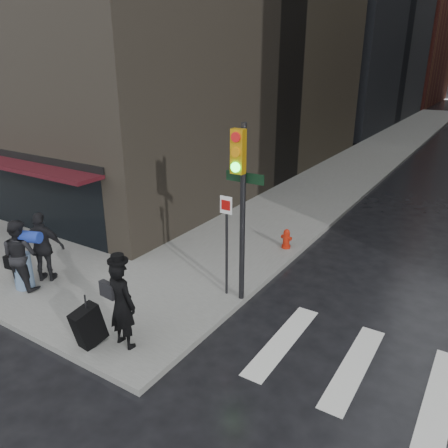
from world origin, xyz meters
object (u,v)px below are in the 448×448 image
at_px(man_greycoat, 43,247).
at_px(traffic_light, 239,192).
at_px(man_overcoat, 115,308).
at_px(fire_hydrant, 286,239).
at_px(man_jeans, 20,254).

bearing_deg(man_greycoat, traffic_light, 171.40).
distance_m(man_greycoat, traffic_light, 5.65).
bearing_deg(traffic_light, man_greycoat, -159.63).
xyz_separation_m(man_overcoat, man_greycoat, (-3.77, 1.07, 0.07)).
relative_size(man_greycoat, fire_hydrant, 3.03).
distance_m(man_overcoat, man_greycoat, 3.92).
height_order(man_greycoat, traffic_light, traffic_light).
bearing_deg(man_greycoat, fire_hydrant, -159.66).
height_order(man_overcoat, man_greycoat, man_overcoat).
bearing_deg(traffic_light, man_jeans, -154.62).
bearing_deg(man_overcoat, man_greycoat, -10.82).
distance_m(man_jeans, traffic_light, 6.01).
xyz_separation_m(man_jeans, man_greycoat, (0.15, 0.59, 0.02)).
bearing_deg(fire_hydrant, man_greycoat, -129.98).
bearing_deg(man_jeans, traffic_light, -163.12).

